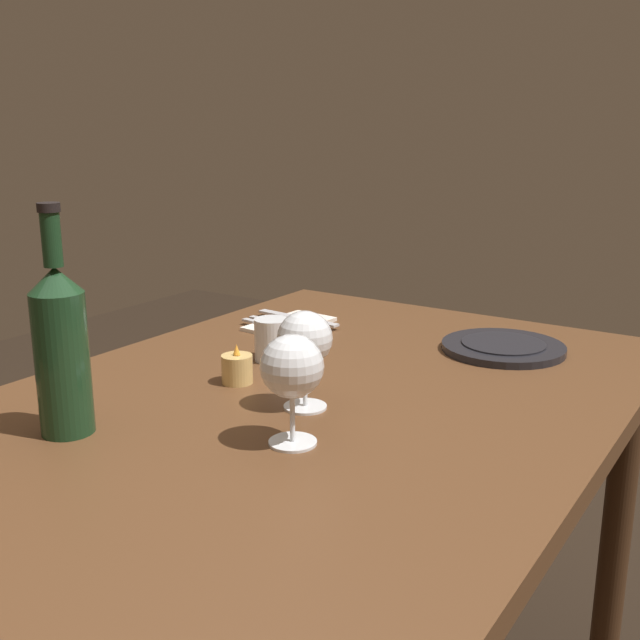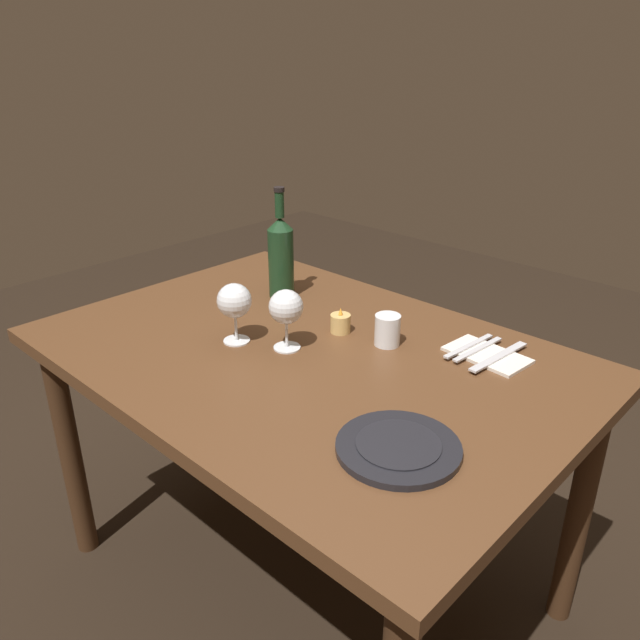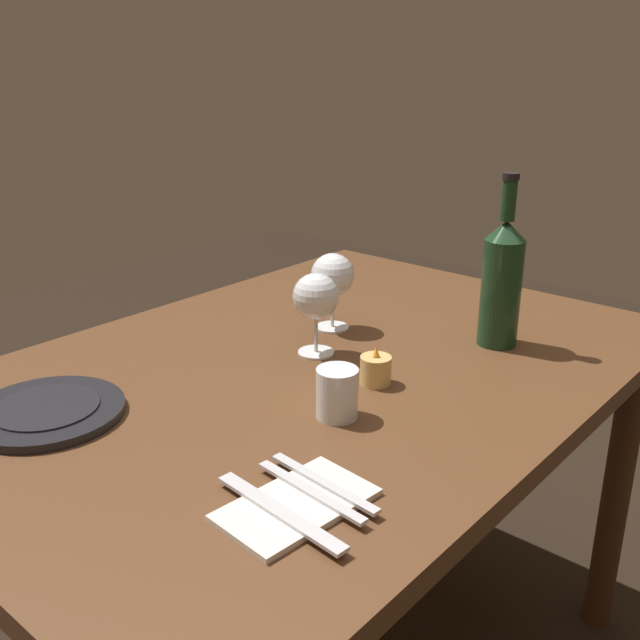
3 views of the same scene
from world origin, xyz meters
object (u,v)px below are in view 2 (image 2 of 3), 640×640
object	(u,v)px
table_knife	(499,357)
fork_outer	(469,346)
wine_glass_right	(286,308)
dinner_plate	(398,447)
folded_napkin	(487,355)
votive_candle	(340,324)
wine_bottle	(281,255)
wine_glass_left	(234,302)
fork_inner	(478,349)
water_tumbler	(387,332)

from	to	relation	value
table_knife	fork_outer	bearing A→B (deg)	180.00
wine_glass_right	dinner_plate	xyz separation A→B (m)	(0.45, -0.15, -0.10)
folded_napkin	table_knife	xyz separation A→B (m)	(0.03, 0.00, 0.01)
votive_candle	fork_outer	bearing A→B (deg)	25.07
votive_candle	wine_bottle	bearing A→B (deg)	166.89
folded_napkin	wine_glass_left	bearing A→B (deg)	-144.25
wine_glass_right	fork_inner	distance (m)	0.47
wine_glass_left	fork_outer	xyz separation A→B (m)	(0.44, 0.36, -0.10)
votive_candle	dinner_plate	bearing A→B (deg)	-36.48
wine_bottle	votive_candle	distance (m)	0.31
water_tumbler	fork_inner	xyz separation A→B (m)	(0.19, 0.11, -0.02)
wine_glass_left	folded_napkin	distance (m)	0.62
table_knife	dinner_plate	bearing A→B (deg)	-84.62
fork_inner	table_knife	bearing A→B (deg)	0.00
table_knife	wine_bottle	bearing A→B (deg)	-173.99
wine_glass_right	folded_napkin	distance (m)	0.49
wine_glass_left	fork_outer	distance (m)	0.58
dinner_plate	folded_napkin	distance (m)	0.45
wine_glass_right	table_knife	world-z (taller)	wine_glass_right
wine_bottle	wine_glass_left	bearing A→B (deg)	-64.13
wine_glass_right	votive_candle	bearing A→B (deg)	78.36
fork_inner	wine_glass_right	bearing A→B (deg)	-139.88
wine_glass_right	votive_candle	world-z (taller)	wine_glass_right
wine_bottle	table_knife	bearing A→B (deg)	6.01
water_tumbler	fork_outer	xyz separation A→B (m)	(0.16, 0.11, -0.02)
wine_bottle	fork_inner	world-z (taller)	wine_bottle
votive_candle	fork_outer	xyz separation A→B (m)	(0.29, 0.14, -0.01)
dinner_plate	table_knife	size ratio (longest dim) A/B	1.10
wine_glass_left	wine_bottle	bearing A→B (deg)	115.87
wine_glass_left	table_knife	distance (m)	0.64
water_tumbler	folded_napkin	size ratio (longest dim) A/B	0.39
dinner_plate	wine_glass_left	bearing A→B (deg)	171.12
wine_glass_right	table_knife	size ratio (longest dim) A/B	0.72
wine_glass_left	votive_candle	world-z (taller)	wine_glass_left
fork_outer	table_knife	world-z (taller)	same
wine_glass_left	votive_candle	xyz separation A→B (m)	(0.15, 0.22, -0.08)
fork_inner	wine_bottle	bearing A→B (deg)	-173.45
wine_glass_left	fork_outer	size ratio (longest dim) A/B	0.85
fork_inner	votive_candle	bearing A→B (deg)	-156.68
wine_glass_right	wine_bottle	bearing A→B (deg)	138.67
wine_glass_left	folded_napkin	size ratio (longest dim) A/B	0.77
water_tumbler	folded_napkin	world-z (taller)	water_tumbler
votive_candle	dinner_plate	size ratio (longest dim) A/B	0.29
wine_glass_left	dinner_plate	size ratio (longest dim) A/B	0.66
votive_candle	fork_inner	size ratio (longest dim) A/B	0.37
votive_candle	water_tumbler	bearing A→B (deg)	10.99
votive_candle	fork_inner	bearing A→B (deg)	23.32
fork_inner	fork_outer	distance (m)	0.02
votive_candle	table_knife	size ratio (longest dim) A/B	0.32
wine_bottle	fork_inner	bearing A→B (deg)	6.55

